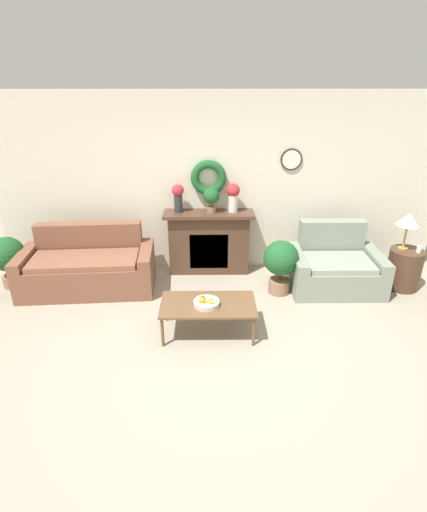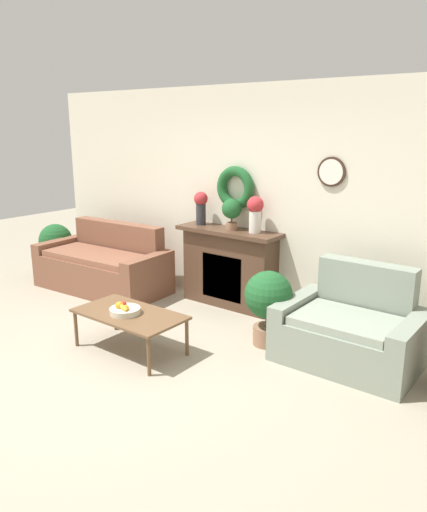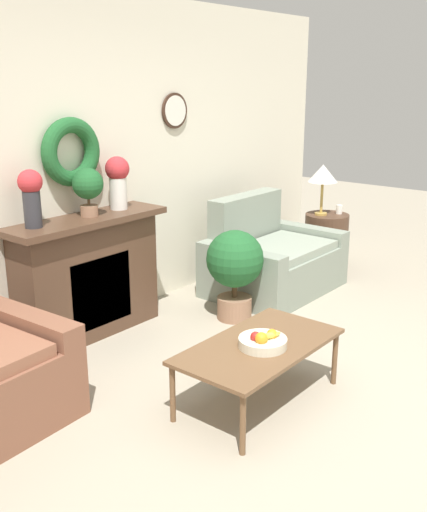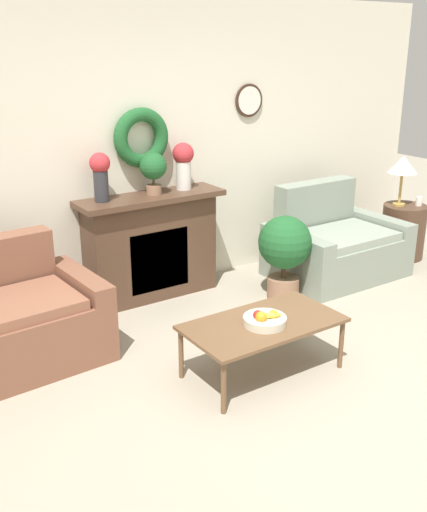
# 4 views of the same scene
# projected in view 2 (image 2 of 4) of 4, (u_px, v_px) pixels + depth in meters

# --- Properties ---
(ground_plane) EXTENTS (16.00, 16.00, 0.00)m
(ground_plane) POSITION_uv_depth(u_px,v_px,m) (102.00, 374.00, 4.60)
(ground_plane) COLOR #9E937F
(wall_back) EXTENTS (6.80, 0.19, 2.70)m
(wall_back) POSITION_uv_depth(u_px,v_px,m) (249.00, 198.00, 6.10)
(wall_back) COLOR beige
(wall_back) RESTS_ON ground_plane
(fireplace) EXTENTS (1.37, 0.41, 0.99)m
(fireplace) POSITION_uv_depth(u_px,v_px,m) (229.00, 267.00, 6.25)
(fireplace) COLOR #4C3323
(fireplace) RESTS_ON ground_plane
(couch_left) EXTENTS (1.93, 1.00, 0.90)m
(couch_left) POSITION_uv_depth(u_px,v_px,m) (104.00, 266.00, 6.93)
(couch_left) COLOR brown
(couch_left) RESTS_ON ground_plane
(loveseat_right) EXTENTS (1.30, 0.93, 0.92)m
(loveseat_right) POSITION_uv_depth(u_px,v_px,m) (351.00, 330.00, 4.81)
(loveseat_right) COLOR gray
(loveseat_right) RESTS_ON ground_plane
(coffee_table) EXTENTS (1.13, 0.61, 0.41)m
(coffee_table) POSITION_uv_depth(u_px,v_px,m) (130.00, 316.00, 4.99)
(coffee_table) COLOR brown
(coffee_table) RESTS_ON ground_plane
(fruit_bowl) EXTENTS (0.31, 0.31, 0.12)m
(fruit_bowl) POSITION_uv_depth(u_px,v_px,m) (125.00, 310.00, 4.96)
(fruit_bowl) COLOR beige
(fruit_bowl) RESTS_ON coffee_table
(vase_on_mantel_left) EXTENTS (0.18, 0.18, 0.42)m
(vase_on_mantel_left) POSITION_uv_depth(u_px,v_px,m) (201.00, 205.00, 6.34)
(vase_on_mantel_left) COLOR #2D2D33
(vase_on_mantel_left) RESTS_ON fireplace
(vase_on_mantel_right) EXTENTS (0.20, 0.20, 0.43)m
(vase_on_mantel_right) POSITION_uv_depth(u_px,v_px,m) (255.00, 212.00, 5.85)
(vase_on_mantel_right) COLOR silver
(vase_on_mantel_right) RESTS_ON fireplace
(potted_plant_on_mantel) EXTENTS (0.24, 0.24, 0.38)m
(potted_plant_on_mantel) POSITION_uv_depth(u_px,v_px,m) (232.00, 211.00, 6.03)
(potted_plant_on_mantel) COLOR #8E664C
(potted_plant_on_mantel) RESTS_ON fireplace
(potted_plant_floor_by_couch) EXTENTS (0.50, 0.50, 0.77)m
(potted_plant_floor_by_couch) POSITION_uv_depth(u_px,v_px,m) (56.00, 243.00, 7.61)
(potted_plant_floor_by_couch) COLOR #8E664C
(potted_plant_floor_by_couch) RESTS_ON ground_plane
(potted_plant_floor_by_loveseat) EXTENTS (0.50, 0.50, 0.79)m
(potted_plant_floor_by_loveseat) POSITION_uv_depth(u_px,v_px,m) (268.00, 300.00, 5.11)
(potted_plant_floor_by_loveseat) COLOR #8E664C
(potted_plant_floor_by_loveseat) RESTS_ON ground_plane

